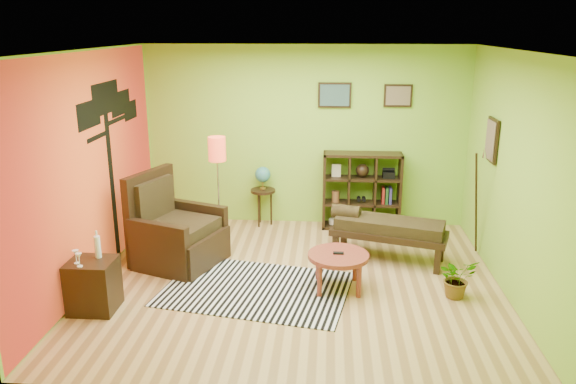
# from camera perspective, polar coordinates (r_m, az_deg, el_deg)

# --- Properties ---
(ground) EXTENTS (5.00, 5.00, 0.00)m
(ground) POSITION_cam_1_polar(r_m,az_deg,el_deg) (7.07, 0.78, -9.09)
(ground) COLOR tan
(ground) RESTS_ON ground
(room_shell) EXTENTS (5.04, 4.54, 2.82)m
(room_shell) POSITION_cam_1_polar(r_m,az_deg,el_deg) (6.52, 0.03, 5.40)
(room_shell) COLOR #8BC336
(room_shell) RESTS_ON ground
(zebra_rug) EXTENTS (2.42, 1.85, 0.01)m
(zebra_rug) POSITION_cam_1_polar(r_m,az_deg,el_deg) (6.90, -3.24, -9.78)
(zebra_rug) COLOR white
(zebra_rug) RESTS_ON ground
(coffee_table) EXTENTS (0.73, 0.73, 0.47)m
(coffee_table) POSITION_cam_1_polar(r_m,az_deg,el_deg) (6.78, 5.13, -6.76)
(coffee_table) COLOR maroon
(coffee_table) RESTS_ON ground
(armchair) EXTENTS (1.28, 1.27, 1.22)m
(armchair) POSITION_cam_1_polar(r_m,az_deg,el_deg) (7.65, -11.45, -4.39)
(armchair) COLOR black
(armchair) RESTS_ON ground
(side_cabinet) EXTENTS (0.50, 0.45, 0.90)m
(side_cabinet) POSITION_cam_1_polar(r_m,az_deg,el_deg) (6.67, -19.18, -8.90)
(side_cabinet) COLOR black
(side_cabinet) RESTS_ON ground
(floor_lamp) EXTENTS (0.25, 0.25, 1.63)m
(floor_lamp) POSITION_cam_1_polar(r_m,az_deg,el_deg) (7.69, -7.19, 3.31)
(floor_lamp) COLOR silver
(floor_lamp) RESTS_ON ground
(globe_table) EXTENTS (0.39, 0.39, 0.95)m
(globe_table) POSITION_cam_1_polar(r_m,az_deg,el_deg) (8.79, -2.57, 1.10)
(globe_table) COLOR black
(globe_table) RESTS_ON ground
(cube_shelf) EXTENTS (1.20, 0.35, 1.20)m
(cube_shelf) POSITION_cam_1_polar(r_m,az_deg,el_deg) (8.77, 7.58, 0.10)
(cube_shelf) COLOR black
(cube_shelf) RESTS_ON ground
(bench) EXTENTS (1.62, 0.96, 0.71)m
(bench) POSITION_cam_1_polar(r_m,az_deg,el_deg) (7.66, 9.92, -3.62)
(bench) COLOR black
(bench) RESTS_ON ground
(potted_plant) EXTENTS (0.59, 0.61, 0.37)m
(potted_plant) POSITION_cam_1_polar(r_m,az_deg,el_deg) (6.93, 16.74, -8.73)
(potted_plant) COLOR #26661E
(potted_plant) RESTS_ON ground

